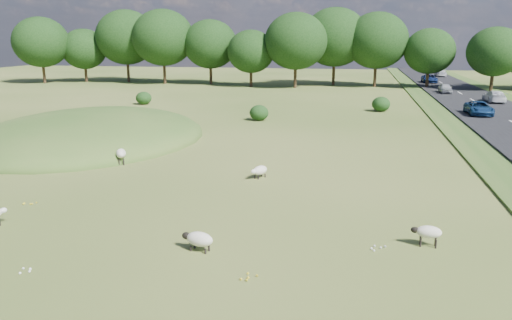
{
  "coord_description": "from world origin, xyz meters",
  "views": [
    {
      "loc": [
        7.02,
        -20.68,
        7.19
      ],
      "look_at": [
        2.0,
        4.0,
        1.0
      ],
      "focal_mm": 35.0,
      "sensor_mm": 36.0,
      "label": 1
    }
  ],
  "objects": [
    {
      "name": "ground",
      "position": [
        0.0,
        20.0,
        0.0
      ],
      "size": [
        160.0,
        160.0,
        0.0
      ],
      "primitive_type": "plane",
      "color": "#38561B",
      "rests_on": "ground"
    },
    {
      "name": "mound",
      "position": [
        -12.0,
        12.0,
        0.0
      ],
      "size": [
        16.0,
        20.0,
        4.0
      ],
      "primitive_type": "ellipsoid",
      "color": "#33561E",
      "rests_on": "ground"
    },
    {
      "name": "road",
      "position": [
        20.0,
        30.0,
        0.12
      ],
      "size": [
        8.0,
        150.0,
        0.25
      ],
      "primitive_type": "cube",
      "color": "black",
      "rests_on": "ground"
    },
    {
      "name": "treeline",
      "position": [
        -1.06,
        55.44,
        6.57
      ],
      "size": [
        96.28,
        14.66,
        11.7
      ],
      "color": "black",
      "rests_on": "ground"
    },
    {
      "name": "shrubs",
      "position": [
        -2.15,
        28.2,
        0.71
      ],
      "size": [
        27.26,
        9.96,
        1.48
      ],
      "color": "black",
      "rests_on": "ground"
    },
    {
      "name": "sheep_1",
      "position": [
        1.88,
        -5.35,
        0.44
      ],
      "size": [
        1.25,
        0.73,
        0.69
      ],
      "rotation": [
        0.0,
        0.0,
        2.92
      ],
      "color": "beige",
      "rests_on": "ground"
    },
    {
      "name": "sheep_2",
      "position": [
        9.68,
        -3.38,
        0.54
      ],
      "size": [
        1.08,
        0.52,
        0.77
      ],
      "rotation": [
        0.0,
        0.0,
        3.08
      ],
      "color": "beige",
      "rests_on": "ground"
    },
    {
      "name": "sheep_4",
      "position": [
        -6.33,
        5.46,
        0.64
      ],
      "size": [
        0.94,
        1.31,
        0.91
      ],
      "rotation": [
        0.0,
        0.0,
        2.01
      ],
      "color": "beige",
      "rests_on": "ground"
    },
    {
      "name": "sheep_5",
      "position": [
        2.17,
        4.12,
        0.42
      ],
      "size": [
        0.91,
        1.17,
        0.66
      ],
      "rotation": [
        0.0,
        0.0,
        4.18
      ],
      "color": "beige",
      "rests_on": "ground"
    },
    {
      "name": "car_0",
      "position": [
        18.1,
        28.42,
        0.86
      ],
      "size": [
        2.03,
        4.4,
        1.22
      ],
      "primitive_type": "imported",
      "color": "navy",
      "rests_on": "road"
    },
    {
      "name": "car_1",
      "position": [
        18.1,
        47.55,
        0.86
      ],
      "size": [
        1.45,
        3.61,
        1.23
      ],
      "primitive_type": "imported",
      "color": "#AAADB2",
      "rests_on": "road"
    },
    {
      "name": "car_2",
      "position": [
        21.9,
        38.74,
        0.88
      ],
      "size": [
        1.78,
        4.37,
        1.27
      ],
      "primitive_type": "imported",
      "rotation": [
        0.0,
        0.0,
        3.14
      ],
      "color": "silver",
      "rests_on": "road"
    },
    {
      "name": "car_3",
      "position": [
        21.9,
        77.38,
        0.88
      ],
      "size": [
        1.77,
        4.35,
        1.26
      ],
      "primitive_type": "imported",
      "rotation": [
        0.0,
        0.0,
        3.14
      ],
      "color": "white",
      "rests_on": "road"
    },
    {
      "name": "car_6",
      "position": [
        18.1,
        63.15,
        0.89
      ],
      "size": [
        2.13,
        4.62,
        1.28
      ],
      "primitive_type": "imported",
      "color": "navy",
      "rests_on": "road"
    }
  ]
}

